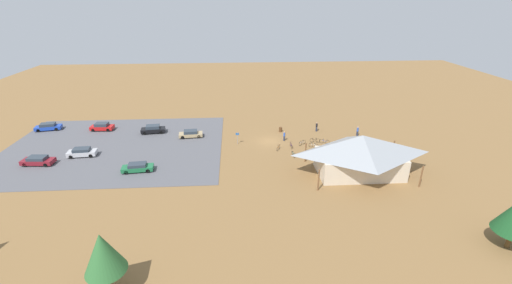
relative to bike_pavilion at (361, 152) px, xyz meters
name	(u,v)px	position (x,y,z in m)	size (l,w,h in m)	color
ground	(269,141)	(11.79, -12.72, -3.40)	(160.00, 160.00, 0.00)	olive
parking_lot_asphalt	(115,147)	(38.75, -12.05, -3.37)	(36.72, 28.33, 0.05)	#56565B
bike_pavilion	(361,152)	(0.00, 0.00, 0.00)	(14.43, 8.99, 6.01)	beige
trash_bin	(280,129)	(9.19, -17.30, -2.95)	(0.60, 0.60, 0.90)	brown
lot_sign	(237,137)	(17.54, -11.94, -1.99)	(0.56, 0.08, 2.20)	#99999E
pine_east	(103,253)	(29.09, 19.85, 0.94)	(3.48, 3.48, 6.25)	brown
bicycle_blue_back_row	(324,142)	(2.19, -11.07, -3.00)	(1.65, 0.87, 0.88)	black
bicycle_silver_mid_cluster	(302,143)	(6.25, -10.77, -3.00)	(1.39, 1.16, 0.89)	black
bicycle_teal_yard_right	(293,154)	(8.55, -6.31, -3.03)	(0.48, 1.72, 0.78)	black
bicycle_black_near_porch	(315,140)	(3.76, -11.71, -3.00)	(1.78, 0.51, 0.92)	black
bicycle_purple_front_row	(291,145)	(8.34, -9.79, -3.02)	(0.48, 1.81, 0.86)	black
bicycle_orange_edge_north	(278,148)	(10.66, -9.03, -3.02)	(0.77, 1.56, 0.87)	black
bicycle_white_by_bin	(314,145)	(4.47, -9.55, -3.01)	(1.60, 0.72, 0.89)	black
car_red_back_corner	(102,127)	(43.66, -20.27, -2.63)	(4.30, 2.08, 1.47)	red
car_black_end_stall	(153,129)	(33.47, -18.20, -2.61)	(4.56, 2.32, 1.51)	black
car_blue_aisle_side	(48,127)	(54.11, -21.00, -2.66)	(4.86, 2.54, 1.40)	#1E42B2
car_maroon_near_entry	(38,161)	(48.34, -5.92, -2.68)	(4.82, 2.22, 1.33)	maroon
car_silver_front_row	(82,152)	(42.77, -8.54, -2.65)	(4.55, 2.13, 1.40)	#BCBCC1
car_green_mid_lot	(138,167)	(32.45, -2.66, -2.70)	(4.65, 2.12, 1.28)	#1E6B3D
car_tan_by_curb	(191,134)	(26.10, -15.58, -2.69)	(4.40, 2.12, 1.31)	tan
visitor_at_bikes	(317,127)	(2.23, -17.09, -2.44)	(0.36, 0.36, 1.81)	#2D3347
visitor_by_pavilion	(284,136)	(9.11, -12.90, -2.48)	(0.36, 0.39, 1.75)	#2D3347
visitor_crossing_yard	(358,131)	(-4.86, -14.34, -2.45)	(0.36, 0.36, 1.81)	#2D3347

